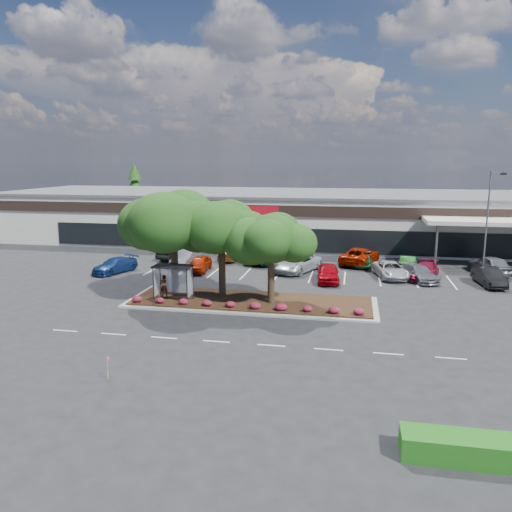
% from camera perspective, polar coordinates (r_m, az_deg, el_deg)
% --- Properties ---
extents(ground, '(160.00, 160.00, 0.00)m').
position_cam_1_polar(ground, '(32.38, 1.52, -7.59)').
color(ground, black).
rests_on(ground, ground).
extents(retail_store, '(80.40, 25.20, 6.25)m').
position_cam_1_polar(retail_store, '(64.78, 6.65, 4.51)').
color(retail_store, beige).
rests_on(retail_store, ground).
extents(landscape_island, '(18.00, 6.00, 0.26)m').
position_cam_1_polar(landscape_island, '(36.45, -0.53, -5.26)').
color(landscape_island, gray).
rests_on(landscape_island, ground).
extents(lane_markings, '(33.12, 20.06, 0.01)m').
position_cam_1_polar(lane_markings, '(42.30, 3.71, -3.16)').
color(lane_markings, silver).
rests_on(lane_markings, ground).
extents(shrub_row, '(17.00, 0.80, 0.50)m').
position_cam_1_polar(shrub_row, '(34.37, -1.24, -5.59)').
color(shrub_row, maroon).
rests_on(shrub_row, landscape_island).
extents(bus_shelter, '(2.75, 1.55, 2.59)m').
position_cam_1_polar(bus_shelter, '(36.42, -9.38, -1.87)').
color(bus_shelter, black).
rests_on(bus_shelter, landscape_island).
extents(island_tree_west, '(7.20, 7.20, 7.89)m').
position_cam_1_polar(island_tree_west, '(37.66, -9.36, 1.49)').
color(island_tree_west, '#19390C').
rests_on(island_tree_west, landscape_island).
extents(island_tree_mid, '(6.60, 6.60, 7.32)m').
position_cam_1_polar(island_tree_mid, '(37.30, -3.93, 1.08)').
color(island_tree_mid, '#19390C').
rests_on(island_tree_mid, landscape_island).
extents(island_tree_east, '(5.80, 5.80, 6.50)m').
position_cam_1_polar(island_tree_east, '(35.10, 1.76, -0.20)').
color(island_tree_east, '#19390C').
rests_on(island_tree_east, landscape_island).
extents(hedge_south_east, '(6.00, 1.30, 0.90)m').
position_cam_1_polar(hedge_south_east, '(20.04, 25.22, -19.51)').
color(hedge_south_east, '#124E12').
rests_on(hedge_south_east, ground).
extents(conifer_north_west, '(4.40, 4.40, 10.00)m').
position_cam_1_polar(conifer_north_west, '(84.14, -13.63, 6.99)').
color(conifer_north_west, '#19390C').
rests_on(conifer_north_west, ground).
extents(person_waiting, '(0.70, 0.54, 1.70)m').
position_cam_1_polar(person_waiting, '(37.52, -10.44, -3.41)').
color(person_waiting, '#594C47').
rests_on(person_waiting, landscape_island).
extents(light_pole, '(1.43, 0.50, 9.38)m').
position_cam_1_polar(light_pole, '(46.58, 24.91, 2.32)').
color(light_pole, gray).
rests_on(light_pole, ground).
extents(survey_stake, '(0.07, 0.14, 1.13)m').
position_cam_1_polar(survey_stake, '(25.15, -16.58, -11.86)').
color(survey_stake, tan).
rests_on(survey_stake, ground).
extents(car_0, '(3.37, 5.10, 1.37)m').
position_cam_1_polar(car_0, '(48.00, -15.82, -1.04)').
color(car_0, navy).
rests_on(car_0, ground).
extents(car_1, '(1.72, 4.81, 1.58)m').
position_cam_1_polar(car_1, '(49.50, -8.06, -0.26)').
color(car_1, slate).
rests_on(car_1, ground).
extents(car_2, '(1.95, 4.33, 1.44)m').
position_cam_1_polar(car_2, '(47.07, -6.46, -0.88)').
color(car_2, '#891801').
rests_on(car_2, ground).
extents(car_3, '(4.80, 6.43, 1.62)m').
position_cam_1_polar(car_3, '(46.74, 4.75, -0.82)').
color(car_3, '#9FA5AA').
rests_on(car_3, ground).
extents(car_4, '(2.15, 4.64, 1.54)m').
position_cam_1_polar(car_4, '(43.19, 8.23, -1.92)').
color(car_4, '#9D030C').
rests_on(car_4, ground).
extents(car_5, '(3.28, 5.40, 1.40)m').
position_cam_1_polar(car_5, '(45.81, 15.11, -1.54)').
color(car_5, '#B3B3B3').
rests_on(car_5, ground).
extents(car_6, '(3.17, 5.26, 1.43)m').
position_cam_1_polar(car_6, '(46.06, 18.75, -1.67)').
color(car_6, maroon).
rests_on(car_6, ground).
extents(car_7, '(3.50, 5.03, 1.35)m').
position_cam_1_polar(car_7, '(45.30, 18.12, -1.88)').
color(car_7, '#5C5D65').
rests_on(car_7, ground).
extents(car_8, '(2.08, 4.69, 1.50)m').
position_cam_1_polar(car_8, '(45.76, 25.09, -2.16)').
color(car_8, black).
rests_on(car_8, ground).
extents(car_9, '(2.99, 5.11, 1.59)m').
position_cam_1_polar(car_9, '(53.34, -9.14, 0.52)').
color(car_9, black).
rests_on(car_9, ground).
extents(car_10, '(2.18, 4.74, 1.34)m').
position_cam_1_polar(car_10, '(52.05, -2.88, 0.25)').
color(car_10, brown).
rests_on(car_10, ground).
extents(car_11, '(4.57, 6.76, 1.72)m').
position_cam_1_polar(car_11, '(50.76, 1.26, 0.21)').
color(car_11, '#124320').
rests_on(car_11, ground).
extents(car_12, '(2.86, 5.33, 1.42)m').
position_cam_1_polar(car_12, '(52.49, 1.97, 0.40)').
color(car_12, '#56585E').
rests_on(car_12, ground).
extents(car_13, '(4.41, 6.68, 1.71)m').
position_cam_1_polar(car_13, '(50.90, 11.79, 0.00)').
color(car_13, '#8A1600').
rests_on(car_13, ground).
extents(car_14, '(1.94, 4.13, 1.37)m').
position_cam_1_polar(car_14, '(49.87, 12.27, -0.44)').
color(car_14, '#1E552D').
rests_on(car_14, ground).
extents(car_15, '(2.11, 4.24, 1.34)m').
position_cam_1_polar(car_15, '(49.79, 17.01, -0.71)').
color(car_15, '#1A5719').
rests_on(car_15, ground).
extents(car_17, '(3.36, 5.39, 1.71)m').
position_cam_1_polar(car_17, '(50.46, 25.16, -0.90)').
color(car_17, '#5E5D65').
rests_on(car_17, ground).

